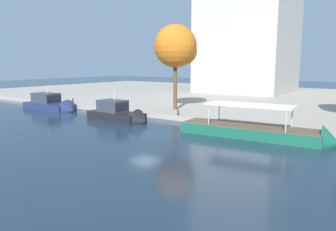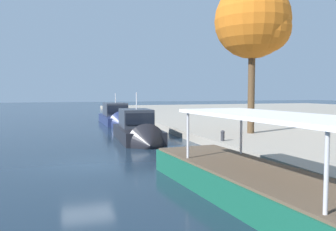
# 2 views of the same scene
# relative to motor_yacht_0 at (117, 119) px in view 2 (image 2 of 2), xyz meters

# --- Properties ---
(ground_plane) EXTENTS (220.00, 220.00, 0.00)m
(ground_plane) POSITION_rel_motor_yacht_0_xyz_m (21.44, -5.07, -0.59)
(ground_plane) COLOR #192838
(motor_yacht_0) EXTENTS (9.79, 3.08, 4.64)m
(motor_yacht_0) POSITION_rel_motor_yacht_0_xyz_m (0.00, 0.00, 0.00)
(motor_yacht_0) COLOR navy
(motor_yacht_0) RESTS_ON ground_plane
(motor_yacht_1) EXTENTS (8.37, 3.07, 4.63)m
(motor_yacht_1) POSITION_rel_motor_yacht_0_xyz_m (14.11, -0.77, -0.02)
(motor_yacht_1) COLOR black
(motor_yacht_1) RESTS_ON ground_plane
(tour_boat_2) EXTENTS (13.64, 3.94, 4.02)m
(tour_boat_2) POSITION_rel_motor_yacht_0_xyz_m (30.50, -0.05, -0.19)
(tour_boat_2) COLOR #14513D
(tour_boat_2) RESTS_ON ground_plane
(mooring_bollard_0) EXTENTS (0.25, 0.25, 0.83)m
(mooring_bollard_0) POSITION_rel_motor_yacht_0_xyz_m (0.70, 3.16, 0.43)
(mooring_bollard_0) COLOR #2D2D33
(mooring_bollard_0) RESTS_ON dock_promenade
(mooring_bollard_1) EXTENTS (0.24, 0.24, 0.74)m
(mooring_bollard_1) POSITION_rel_motor_yacht_0_xyz_m (-2.73, 3.31, 0.38)
(mooring_bollard_1) COLOR #2D2D33
(mooring_bollard_1) RESTS_ON dock_promenade
(mooring_bollard_2) EXTENTS (0.25, 0.25, 0.67)m
(mooring_bollard_2) POSITION_rel_motor_yacht_0_xyz_m (19.56, 3.27, 0.34)
(mooring_bollard_2) COLOR #2D2D33
(mooring_bollard_2) RESTS_ON dock_promenade
(tree_0) EXTENTS (5.44, 5.44, 10.86)m
(tree_0) POSITION_rel_motor_yacht_0_xyz_m (16.71, 7.14, 7.88)
(tree_0) COLOR #4C3823
(tree_0) RESTS_ON dock_promenade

